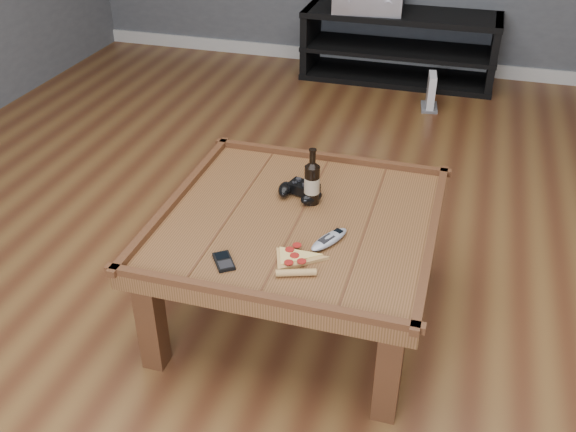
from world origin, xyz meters
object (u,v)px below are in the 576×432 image
(media_console, at_px, (399,47))
(pizza_slice, at_px, (295,260))
(coffee_table, at_px, (298,231))
(game_controller, at_px, (300,191))
(beer_bottle, at_px, (312,182))
(smartphone, at_px, (224,261))
(game_console, at_px, (431,93))
(remote_control, at_px, (329,239))

(media_console, relative_size, pizza_slice, 5.19)
(coffee_table, bearing_deg, game_controller, 103.13)
(beer_bottle, distance_m, pizza_slice, 0.40)
(pizza_slice, bearing_deg, smartphone, 178.71)
(beer_bottle, height_order, smartphone, beer_bottle)
(coffee_table, bearing_deg, media_console, 90.00)
(smartphone, xyz_separation_m, game_console, (0.46, 2.59, -0.35))
(remote_control, bearing_deg, coffee_table, 166.32)
(beer_bottle, relative_size, game_controller, 1.16)
(game_console, bearing_deg, smartphone, -107.75)
(smartphone, xyz_separation_m, remote_control, (0.31, 0.21, 0.01))
(pizza_slice, bearing_deg, media_console, 72.05)
(coffee_table, height_order, pizza_slice, same)
(coffee_table, relative_size, media_console, 0.74)
(smartphone, bearing_deg, game_console, 44.99)
(media_console, height_order, smartphone, media_console)
(coffee_table, relative_size, smartphone, 8.84)
(beer_bottle, relative_size, remote_control, 1.22)
(coffee_table, distance_m, game_console, 2.29)
(beer_bottle, xyz_separation_m, game_controller, (-0.05, 0.03, -0.07))
(smartphone, bearing_deg, remote_control, -0.13)
(pizza_slice, bearing_deg, game_controller, 83.85)
(beer_bottle, bearing_deg, media_console, 90.39)
(remote_control, bearing_deg, media_console, 119.38)
(game_controller, xyz_separation_m, pizza_slice, (0.10, -0.41, -0.02))
(pizza_slice, relative_size, remote_control, 1.45)
(coffee_table, distance_m, beer_bottle, 0.19)
(beer_bottle, bearing_deg, pizza_slice, -83.73)
(game_controller, bearing_deg, pizza_slice, -61.37)
(pizza_slice, relative_size, smartphone, 2.32)
(game_controller, height_order, smartphone, game_controller)
(game_controller, bearing_deg, smartphone, -89.25)
(beer_bottle, bearing_deg, game_controller, 151.39)
(game_controller, bearing_deg, beer_bottle, -12.92)
(smartphone, height_order, remote_control, remote_control)
(coffee_table, xyz_separation_m, game_controller, (-0.03, 0.15, 0.08))
(game_controller, bearing_deg, remote_control, -40.88)
(coffee_table, bearing_deg, remote_control, -40.19)
(game_controller, bearing_deg, media_console, 104.92)
(smartphone, distance_m, game_console, 2.66)
(coffee_table, xyz_separation_m, remote_control, (0.14, -0.12, 0.07))
(beer_bottle, relative_size, pizza_slice, 0.84)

